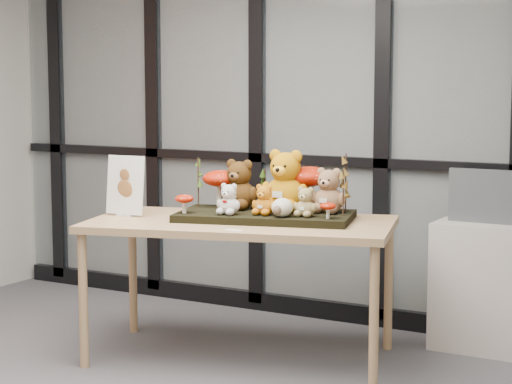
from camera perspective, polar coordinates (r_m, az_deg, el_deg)
The scene contains 24 objects.
room_shell at distance 3.94m, azimuth -11.86°, elevation 8.36°, with size 5.00×5.00×5.00m.
glass_partition at distance 6.03m, azimuth 3.83°, elevation 5.45°, with size 4.90×0.06×2.78m.
display_table at distance 5.18m, azimuth -0.95°, elevation -2.48°, with size 1.85×1.26×0.79m.
diorama_tray at distance 5.20m, azimuth 0.58°, elevation -1.49°, with size 0.97×0.48×0.04m, color black.
bear_pooh_yellow at distance 5.22m, azimuth 1.84°, elevation 0.91°, with size 0.29×0.27×0.38m, color #C27D0A, non-canonical shape.
bear_brown_medium at distance 5.33m, azimuth -1.02°, elevation 0.65°, with size 0.24×0.22×0.31m, color #43280D, non-canonical shape.
bear_tan_back at distance 5.18m, azimuth 4.50°, elevation 0.25°, with size 0.21×0.19×0.28m, color #936847, non-canonical shape.
bear_small_yellow at distance 5.09m, azimuth 0.51°, elevation -0.38°, with size 0.14×0.13×0.19m, color #CA6E10, non-canonical shape.
bear_white_bow at distance 5.10m, azimuth -1.67°, elevation -0.33°, with size 0.15×0.13×0.19m, color silver, non-canonical shape.
bear_beige_small at distance 5.03m, azimuth 3.07°, elevation -0.51°, with size 0.14×0.12×0.18m, color #A18C54, non-canonical shape.
plush_cream_hedgehog at distance 5.01m, azimuth 1.62°, elevation -0.90°, with size 0.09×0.08×0.11m, color #ECE5CB, non-canonical shape.
mushroom_back_left at distance 5.41m, azimuth -2.18°, elevation 0.34°, with size 0.21×0.21×0.24m, color #9F1805, non-canonical shape.
mushroom_back_right at distance 5.28m, azimuth 3.28°, elevation 0.37°, with size 0.25×0.25×0.27m, color #9F1805, non-canonical shape.
mushroom_front_left at distance 5.17m, azimuth -4.43°, elevation -0.67°, with size 0.10×0.10×0.12m, color #9F1805, non-canonical shape.
mushroom_front_right at distance 4.97m, azimuth 4.45°, elevation -1.09°, with size 0.09×0.09×0.10m, color #9F1805, non-canonical shape.
sprig_green_far_left at distance 5.41m, azimuth -3.58°, elevation 0.59°, with size 0.05×0.05×0.29m, color #203E0E, non-canonical shape.
sprig_green_mid_left at distance 5.41m, azimuth -1.52°, elevation 0.22°, with size 0.05×0.05×0.22m, color #203E0E, non-canonical shape.
sprig_dry_far_right at distance 5.20m, azimuth 5.54°, elevation 0.56°, with size 0.05×0.05×0.33m, color brown, non-canonical shape.
sprig_dry_mid_right at distance 5.08m, azimuth 5.39°, elevation -0.05°, with size 0.05×0.05×0.25m, color brown, non-canonical shape.
sprig_green_centre at distance 5.37m, azimuth 0.55°, elevation 0.24°, with size 0.05×0.05×0.23m, color #203E0E, non-canonical shape.
sign_holder at distance 5.38m, azimuth -8.05°, elevation 0.29°, with size 0.25×0.06×0.35m.
label_card at distance 4.83m, azimuth -1.35°, elevation -2.36°, with size 0.09×0.03×0.00m, color white.
cabinet at distance 5.56m, azimuth 13.80°, elevation -5.70°, with size 0.56×0.33×0.75m, color #B3A9A0.
monitor at distance 5.49m, azimuth 14.01°, elevation -0.26°, with size 0.44×0.05×0.31m.
Camera 1 is at (2.58, -2.98, 1.57)m, focal length 65.00 mm.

